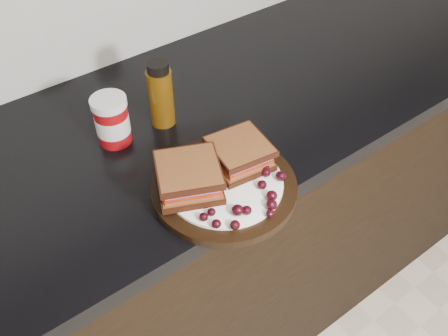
# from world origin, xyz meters

# --- Properties ---
(base_cabinets) EXTENTS (3.96, 0.58, 0.86)m
(base_cabinets) POSITION_xyz_m (0.00, 1.70, 0.43)
(base_cabinets) COLOR black
(base_cabinets) RESTS_ON ground_plane
(countertop) EXTENTS (3.98, 0.60, 0.04)m
(countertop) POSITION_xyz_m (0.00, 1.70, 0.88)
(countertop) COLOR black
(countertop) RESTS_ON base_cabinets
(plate) EXTENTS (0.28, 0.28, 0.02)m
(plate) POSITION_xyz_m (0.12, 1.48, 0.91)
(plate) COLOR black
(plate) RESTS_ON countertop
(sandwich_left) EXTENTS (0.15, 0.15, 0.05)m
(sandwich_left) POSITION_xyz_m (0.06, 1.50, 0.95)
(sandwich_left) COLOR brown
(sandwich_left) RESTS_ON plate
(sandwich_right) EXTENTS (0.12, 0.12, 0.05)m
(sandwich_right) POSITION_xyz_m (0.17, 1.50, 0.95)
(sandwich_right) COLOR brown
(sandwich_right) RESTS_ON plate
(grape_0) EXTENTS (0.02, 0.02, 0.02)m
(grape_0) POSITION_xyz_m (0.03, 1.42, 0.93)
(grape_0) COLOR black
(grape_0) RESTS_ON plate
(grape_1) EXTENTS (0.02, 0.02, 0.01)m
(grape_1) POSITION_xyz_m (0.05, 1.42, 0.93)
(grape_1) COLOR black
(grape_1) RESTS_ON plate
(grape_2) EXTENTS (0.02, 0.02, 0.02)m
(grape_2) POSITION_xyz_m (0.04, 1.40, 0.93)
(grape_2) COLOR black
(grape_2) RESTS_ON plate
(grape_3) EXTENTS (0.02, 0.02, 0.02)m
(grape_3) POSITION_xyz_m (0.07, 1.38, 0.93)
(grape_3) COLOR black
(grape_3) RESTS_ON plate
(grape_4) EXTENTS (0.02, 0.02, 0.02)m
(grape_4) POSITION_xyz_m (0.09, 1.40, 0.93)
(grape_4) COLOR black
(grape_4) RESTS_ON plate
(grape_5) EXTENTS (0.02, 0.02, 0.02)m
(grape_5) POSITION_xyz_m (0.10, 1.39, 0.93)
(grape_5) COLOR black
(grape_5) RESTS_ON plate
(grape_6) EXTENTS (0.02, 0.02, 0.01)m
(grape_6) POSITION_xyz_m (0.13, 1.36, 0.93)
(grape_6) COLOR black
(grape_6) RESTS_ON plate
(grape_7) EXTENTS (0.02, 0.02, 0.02)m
(grape_7) POSITION_xyz_m (0.15, 1.37, 0.93)
(grape_7) COLOR black
(grape_7) RESTS_ON plate
(grape_8) EXTENTS (0.02, 0.02, 0.02)m
(grape_8) POSITION_xyz_m (0.16, 1.39, 0.93)
(grape_8) COLOR black
(grape_8) RESTS_ON plate
(grape_9) EXTENTS (0.02, 0.02, 0.02)m
(grape_9) POSITION_xyz_m (0.17, 1.42, 0.93)
(grape_9) COLOR black
(grape_9) RESTS_ON plate
(grape_10) EXTENTS (0.02, 0.02, 0.02)m
(grape_10) POSITION_xyz_m (0.21, 1.42, 0.93)
(grape_10) COLOR black
(grape_10) RESTS_ON plate
(grape_11) EXTENTS (0.02, 0.02, 0.02)m
(grape_11) POSITION_xyz_m (0.19, 1.44, 0.93)
(grape_11) COLOR black
(grape_11) RESTS_ON plate
(grape_12) EXTENTS (0.02, 0.02, 0.02)m
(grape_12) POSITION_xyz_m (0.20, 1.45, 0.93)
(grape_12) COLOR black
(grape_12) RESTS_ON plate
(grape_13) EXTENTS (0.02, 0.02, 0.02)m
(grape_13) POSITION_xyz_m (0.22, 1.49, 0.93)
(grape_13) COLOR black
(grape_13) RESTS_ON plate
(grape_14) EXTENTS (0.02, 0.02, 0.02)m
(grape_14) POSITION_xyz_m (0.19, 1.50, 0.93)
(grape_14) COLOR black
(grape_14) RESTS_ON plate
(grape_15) EXTENTS (0.02, 0.02, 0.02)m
(grape_15) POSITION_xyz_m (0.17, 1.50, 0.93)
(grape_15) COLOR black
(grape_15) RESTS_ON plate
(grape_16) EXTENTS (0.02, 0.02, 0.02)m
(grape_16) POSITION_xyz_m (0.08, 1.53, 0.93)
(grape_16) COLOR black
(grape_16) RESTS_ON plate
(grape_17) EXTENTS (0.02, 0.02, 0.02)m
(grape_17) POSITION_xyz_m (0.07, 1.53, 0.93)
(grape_17) COLOR black
(grape_17) RESTS_ON plate
(grape_18) EXTENTS (0.02, 0.02, 0.02)m
(grape_18) POSITION_xyz_m (0.04, 1.50, 0.93)
(grape_18) COLOR black
(grape_18) RESTS_ON plate
(grape_19) EXTENTS (0.02, 0.02, 0.02)m
(grape_19) POSITION_xyz_m (0.04, 1.50, 0.93)
(grape_19) COLOR black
(grape_19) RESTS_ON plate
(grape_20) EXTENTS (0.02, 0.02, 0.02)m
(grape_20) POSITION_xyz_m (0.06, 1.47, 0.93)
(grape_20) COLOR black
(grape_20) RESTS_ON plate
(grape_21) EXTENTS (0.02, 0.02, 0.01)m
(grape_21) POSITION_xyz_m (0.05, 1.47, 0.93)
(grape_21) COLOR black
(grape_21) RESTS_ON plate
(grape_22) EXTENTS (0.02, 0.02, 0.02)m
(grape_22) POSITION_xyz_m (0.07, 1.51, 0.93)
(grape_22) COLOR black
(grape_22) RESTS_ON plate
(grape_23) EXTENTS (0.02, 0.02, 0.02)m
(grape_23) POSITION_xyz_m (0.05, 1.52, 0.93)
(grape_23) COLOR black
(grape_23) RESTS_ON plate
(grape_24) EXTENTS (0.02, 0.02, 0.02)m
(grape_24) POSITION_xyz_m (0.05, 1.48, 0.93)
(grape_24) COLOR black
(grape_24) RESTS_ON plate
(condiment_jar) EXTENTS (0.09, 0.09, 0.11)m
(condiment_jar) POSITION_xyz_m (0.02, 1.73, 0.95)
(condiment_jar) COLOR maroon
(condiment_jar) RESTS_ON countertop
(oil_bottle) EXTENTS (0.07, 0.07, 0.15)m
(oil_bottle) POSITION_xyz_m (0.13, 1.72, 0.98)
(oil_bottle) COLOR #4A2C07
(oil_bottle) RESTS_ON countertop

